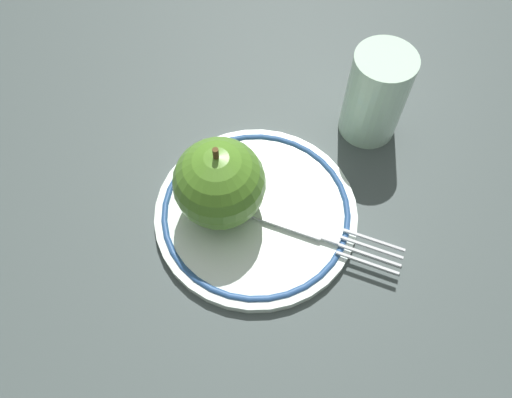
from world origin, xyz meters
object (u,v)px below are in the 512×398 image
object	(u,v)px
plate	(256,212)
fork	(309,231)
drinking_glass	(376,95)
apple_red_whole	(219,183)

from	to	relation	value
plate	fork	distance (m)	0.05
fork	drinking_glass	xyz separation A→B (m)	(-0.15, -0.03, 0.04)
apple_red_whole	fork	size ratio (longest dim) A/B	0.57
plate	drinking_glass	size ratio (longest dim) A/B	1.94
apple_red_whole	fork	xyz separation A→B (m)	(-0.03, 0.08, -0.04)
apple_red_whole	fork	distance (m)	0.09
fork	drinking_glass	distance (m)	0.15
fork	drinking_glass	size ratio (longest dim) A/B	1.64
plate	apple_red_whole	bearing A→B (deg)	-58.60
plate	drinking_glass	xyz separation A→B (m)	(-0.16, 0.03, 0.04)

